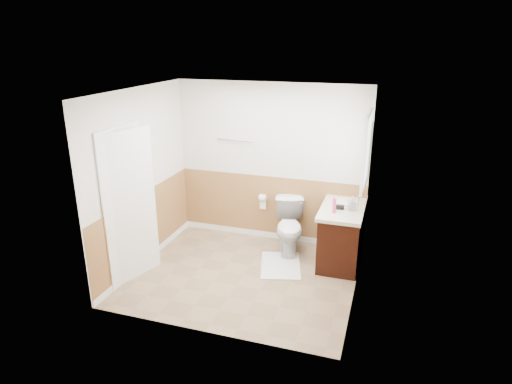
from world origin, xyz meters
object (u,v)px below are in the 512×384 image
(bath_mat, at_px, (281,265))
(soap_dispenser, at_px, (352,203))
(toilet, at_px, (290,227))
(vanity_cabinet, at_px, (342,235))
(lotion_bottle, at_px, (334,205))

(bath_mat, relative_size, soap_dispenser, 3.88)
(toilet, xyz_separation_m, soap_dispenser, (0.91, -0.18, 0.56))
(toilet, relative_size, vanity_cabinet, 0.72)
(vanity_cabinet, bearing_deg, lotion_bottle, -109.19)
(bath_mat, height_order, lotion_bottle, lotion_bottle)
(toilet, relative_size, bath_mat, 0.99)
(bath_mat, bearing_deg, soap_dispenser, 20.05)
(bath_mat, distance_m, lotion_bottle, 1.19)
(vanity_cabinet, height_order, soap_dispenser, soap_dispenser)
(lotion_bottle, distance_m, soap_dispenser, 0.28)
(toilet, xyz_separation_m, lotion_bottle, (0.69, -0.35, 0.56))
(toilet, distance_m, vanity_cabinet, 0.79)
(lotion_bottle, height_order, soap_dispenser, lotion_bottle)
(toilet, bearing_deg, vanity_cabinet, -19.58)
(toilet, distance_m, soap_dispenser, 1.08)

